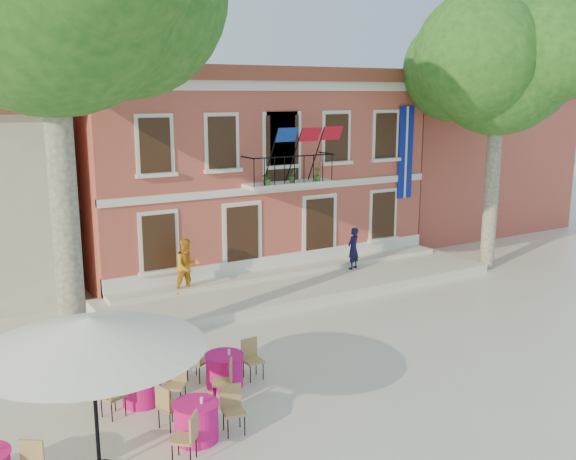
# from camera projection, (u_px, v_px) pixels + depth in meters

# --- Properties ---
(ground) EXTENTS (90.00, 90.00, 0.00)m
(ground) POSITION_uv_depth(u_px,v_px,m) (330.00, 342.00, 17.32)
(ground) COLOR beige
(ground) RESTS_ON ground
(main_building) EXTENTS (13.50, 9.59, 7.50)m
(main_building) POSITION_uv_depth(u_px,v_px,m) (232.00, 164.00, 25.92)
(main_building) COLOR #AE4A3F
(main_building) RESTS_ON ground
(neighbor_east) EXTENTS (9.40, 9.40, 6.40)m
(neighbor_east) POSITION_uv_depth(u_px,v_px,m) (435.00, 160.00, 32.88)
(neighbor_east) COLOR #AE4A3F
(neighbor_east) RESTS_ON ground
(terrace) EXTENTS (14.00, 3.40, 0.30)m
(terrace) POSITION_uv_depth(u_px,v_px,m) (305.00, 285.00, 21.98)
(terrace) COLOR silver
(terrace) RESTS_ON ground
(plane_tree_east) EXTENTS (5.24, 5.24, 10.30)m
(plane_tree_east) POSITION_uv_depth(u_px,v_px,m) (500.00, 64.00, 23.16)
(plane_tree_east) COLOR #A59E84
(plane_tree_east) RESTS_ON ground
(patio_umbrella) EXTENTS (3.91, 3.91, 2.90)m
(patio_umbrella) POSITION_uv_depth(u_px,v_px,m) (91.00, 334.00, 10.82)
(patio_umbrella) COLOR black
(patio_umbrella) RESTS_ON ground
(pedestrian_navy) EXTENTS (0.66, 0.55, 1.53)m
(pedestrian_navy) POSITION_uv_depth(u_px,v_px,m) (353.00, 248.00, 23.32)
(pedestrian_navy) COLOR black
(pedestrian_navy) RESTS_ON terrace
(pedestrian_orange) EXTENTS (0.89, 0.70, 1.80)m
(pedestrian_orange) POSITION_uv_depth(u_px,v_px,m) (187.00, 266.00, 20.43)
(pedestrian_orange) COLOR orange
(pedestrian_orange) RESTS_ON terrace
(cafe_table_0) EXTENTS (1.85, 1.74, 0.95)m
(cafe_table_0) POSITION_uv_depth(u_px,v_px,m) (142.00, 385.00, 13.85)
(cafe_table_0) COLOR #DF1581
(cafe_table_0) RESTS_ON ground
(cafe_table_1) EXTENTS (1.76, 1.84, 0.95)m
(cafe_table_1) POSITION_uv_depth(u_px,v_px,m) (196.00, 420.00, 12.36)
(cafe_table_1) COLOR #DF1581
(cafe_table_1) RESTS_ON ground
(cafe_table_3) EXTENTS (1.64, 1.87, 0.95)m
(cafe_table_3) POSITION_uv_depth(u_px,v_px,m) (224.00, 369.00, 14.64)
(cafe_table_3) COLOR #DF1581
(cafe_table_3) RESTS_ON ground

